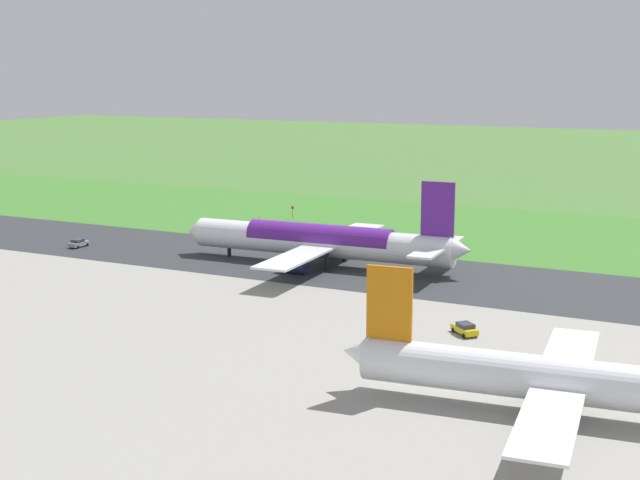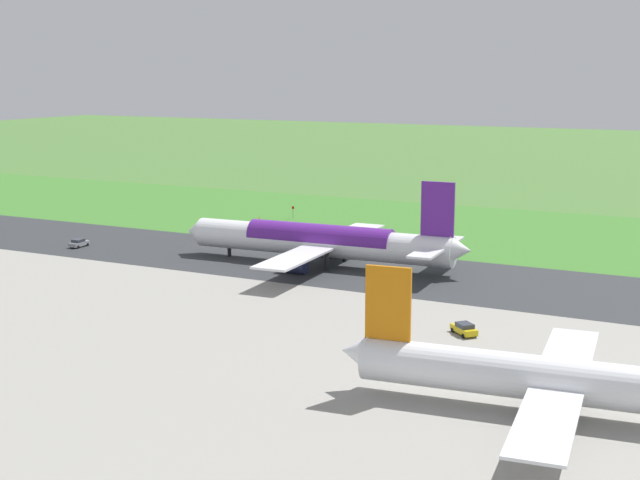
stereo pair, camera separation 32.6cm
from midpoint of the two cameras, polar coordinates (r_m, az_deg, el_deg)
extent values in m
plane|color=#477233|center=(157.60, -1.24, -1.50)|extent=(800.00, 800.00, 0.00)
cube|color=#2D3033|center=(157.59, -1.24, -1.49)|extent=(600.00, 29.76, 0.06)
cube|color=gray|center=(112.89, -14.67, -6.85)|extent=(440.00, 110.00, 0.05)
cube|color=#3C782B|center=(191.84, 4.13, 0.71)|extent=(600.00, 80.00, 0.04)
cylinder|color=white|center=(155.13, -0.06, -0.11)|extent=(48.19, 7.41, 5.20)
cone|color=white|center=(166.95, -8.08, 0.56)|extent=(3.22, 5.07, 4.94)
cone|color=white|center=(146.78, 8.97, -0.63)|extent=(3.70, 4.58, 4.42)
cube|color=#591E8C|center=(146.73, 7.50, 1.98)|extent=(5.62, 0.76, 9.00)
cube|color=white|center=(142.65, 6.81, -0.83)|extent=(4.41, 9.17, 0.36)
cube|color=white|center=(153.01, 8.03, -0.06)|extent=(4.41, 9.17, 0.36)
cube|color=white|center=(145.00, -1.47, -1.05)|extent=(7.01, 22.25, 0.35)
cube|color=white|center=(164.77, 1.81, 0.39)|extent=(7.01, 22.25, 0.35)
cylinder|color=#23284C|center=(149.66, -1.75, -1.64)|extent=(4.62, 3.00, 2.80)
cylinder|color=#23284C|center=(163.02, 0.53, -0.61)|extent=(4.62, 3.00, 2.80)
cylinder|color=black|center=(163.73, -5.90, -0.47)|extent=(0.70, 0.70, 3.42)
cylinder|color=black|center=(150.86, 0.36, -1.39)|extent=(0.70, 0.70, 3.42)
cylinder|color=black|center=(158.06, 1.52, -0.83)|extent=(0.70, 0.70, 3.42)
cylinder|color=#591E8C|center=(155.03, -0.06, 0.08)|extent=(26.61, 6.44, 5.23)
cylinder|color=white|center=(91.37, 15.60, -8.72)|extent=(42.07, 8.85, 4.53)
cone|color=white|center=(95.30, 2.26, -7.17)|extent=(3.43, 4.15, 3.85)
cube|color=orange|center=(92.69, 4.38, -4.06)|extent=(4.90, 0.94, 7.84)
cube|color=white|center=(100.62, 15.60, -7.11)|extent=(7.19, 19.61, 0.30)
cube|color=white|center=(82.60, 14.35, -11.04)|extent=(7.19, 19.61, 0.30)
cylinder|color=black|center=(92.38, 15.50, -10.46)|extent=(0.70, 0.70, 1.39)
cube|color=gray|center=(177.83, -15.26, -0.23)|extent=(1.93, 4.25, 0.75)
cube|color=#2D333D|center=(177.56, -15.31, -0.04)|extent=(1.77, 2.25, 0.55)
cylinder|color=black|center=(179.49, -15.18, -0.25)|extent=(0.24, 0.65, 0.64)
cylinder|color=black|center=(178.42, -14.76, -0.30)|extent=(0.24, 0.65, 0.64)
cylinder|color=black|center=(177.40, -15.76, -0.41)|extent=(0.24, 0.65, 0.64)
cylinder|color=black|center=(176.31, -15.34, -0.45)|extent=(0.24, 0.65, 0.64)
cube|color=gold|center=(116.78, 9.17, -5.69)|extent=(4.31, 4.16, 0.75)
cube|color=#2D333D|center=(116.43, 9.23, -5.41)|extent=(2.77, 2.74, 0.55)
cylinder|color=black|center=(117.63, 8.47, -5.74)|extent=(0.62, 0.59, 0.64)
cylinder|color=black|center=(118.45, 9.19, -5.64)|extent=(0.62, 0.59, 0.64)
cylinder|color=black|center=(115.31, 9.15, -6.10)|extent=(0.62, 0.59, 0.64)
cylinder|color=black|center=(116.15, 9.88, -6.00)|extent=(0.62, 0.59, 0.64)
cylinder|color=slate|center=(204.42, -1.82, 1.68)|extent=(0.10, 0.10, 2.34)
cube|color=red|center=(204.21, -1.82, 2.09)|extent=(0.60, 0.04, 0.60)
cone|color=orange|center=(205.34, -3.98, 1.45)|extent=(0.40, 0.40, 0.55)
camera|label=1|loc=(0.16, -90.06, -0.01)|focal=49.89mm
camera|label=2|loc=(0.16, 89.94, 0.01)|focal=49.89mm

